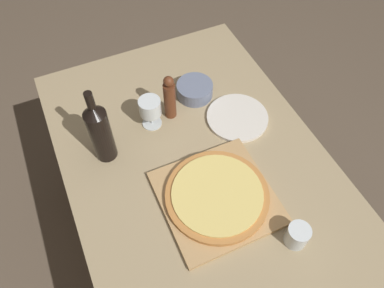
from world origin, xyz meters
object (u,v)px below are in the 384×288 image
wine_glass (150,108)px  small_bowl (195,90)px  pepper_mill (170,98)px  wine_bottle (100,131)px  pizza (217,195)px

wine_glass → small_bowl: wine_glass is taller
wine_glass → pepper_mill: bearing=8.3°
pepper_mill → wine_glass: (-0.09, -0.01, -0.01)m
wine_bottle → pepper_mill: 0.31m
wine_bottle → wine_glass: bearing=18.3°
small_bowl → wine_bottle: bearing=-161.7°
wine_glass → small_bowl: size_ratio=0.87×
pepper_mill → wine_glass: bearing=-171.7°
pepper_mill → small_bowl: 0.16m
wine_bottle → small_bowl: 0.46m
wine_bottle → wine_glass: 0.22m
pizza → small_bowl: 0.50m
pizza → wine_bottle: (-0.29, 0.34, 0.11)m
pizza → pepper_mill: bearing=90.0°
small_bowl → pepper_mill: bearing=-155.9°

